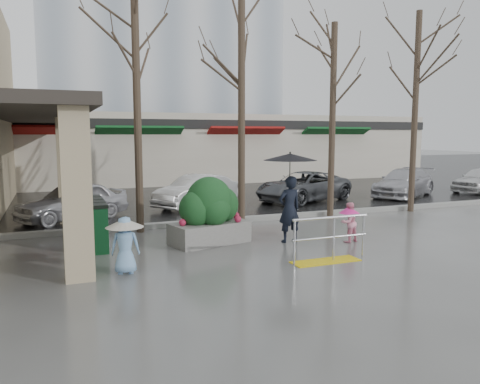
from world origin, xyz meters
TOP-DOWN VIEW (x-y plane):
  - ground at (0.00, 0.00)m, footprint 120.00×120.00m
  - street_asphalt at (0.00, 22.00)m, footprint 120.00×36.00m
  - curb at (0.00, 4.00)m, footprint 120.00×0.30m
  - canopy_slab at (-4.80, 8.00)m, footprint 2.80×18.00m
  - pillar_front at (-3.90, -0.50)m, footprint 0.55×0.55m
  - pillar_back at (-3.90, 6.00)m, footprint 0.55×0.55m
  - storefront_row at (2.00, 17.97)m, footprint 34.00×6.74m
  - office_tower at (4.00, 30.00)m, footprint 18.00×12.00m
  - handrail at (1.36, -1.20)m, footprint 1.90×0.50m
  - tree_west at (-2.00, 3.60)m, footprint 3.20×3.20m
  - tree_midwest at (1.20, 3.60)m, footprint 3.20×3.20m
  - tree_mideast at (4.50, 3.60)m, footprint 3.20×3.20m
  - tree_east at (8.00, 3.60)m, footprint 3.20×3.20m
  - woman at (1.44, 0.83)m, footprint 1.41×1.41m
  - child_pink at (2.91, 0.24)m, footprint 0.58×0.54m
  - child_blue at (-3.00, -0.42)m, footprint 0.78×0.78m
  - planter at (-0.55, 1.50)m, footprint 2.19×1.46m
  - news_boxes at (-3.37, 2.33)m, footprint 0.48×2.13m
  - car_a at (-3.75, 6.39)m, footprint 3.97×3.03m
  - car_b at (0.89, 7.51)m, footprint 3.93×3.22m
  - car_c at (5.59, 7.39)m, footprint 4.98×3.54m
  - car_d at (10.65, 7.03)m, footprint 4.65×3.69m

SIDE VIEW (x-z plane):
  - ground at x=0.00m, z-range 0.00..0.00m
  - street_asphalt at x=0.00m, z-range 0.00..0.01m
  - curb at x=0.00m, z-range 0.00..0.15m
  - handrail at x=1.36m, z-range -0.14..0.89m
  - news_boxes at x=-3.37m, z-range 0.00..1.19m
  - child_pink at x=2.91m, z-range 0.07..1.13m
  - car_a at x=-3.75m, z-range 0.00..1.26m
  - car_b at x=0.89m, z-range 0.00..1.26m
  - car_c at x=5.59m, z-range 0.00..1.26m
  - car_d at x=10.65m, z-range 0.00..1.26m
  - child_blue at x=-3.00m, z-range 0.14..1.32m
  - planter at x=-0.55m, z-range -0.04..1.72m
  - woman at x=1.44m, z-range 0.28..2.67m
  - pillar_front at x=-3.90m, z-range 0.00..3.50m
  - pillar_back at x=-3.90m, z-range 0.00..3.50m
  - storefront_row at x=2.00m, z-range 0.01..4.01m
  - canopy_slab at x=-4.80m, z-range 3.50..3.75m
  - tree_mideast at x=4.50m, z-range 1.61..8.11m
  - tree_west at x=-2.00m, z-range 1.68..8.48m
  - tree_midwest at x=1.20m, z-range 1.73..8.73m
  - tree_east at x=8.00m, z-range 1.78..8.98m
  - office_tower at x=4.00m, z-range 0.00..25.00m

